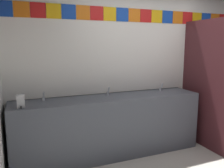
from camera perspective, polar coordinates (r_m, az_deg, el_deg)
The scene contains 7 objects.
wall_back at distance 3.94m, azimuth 9.07°, elevation 4.68°, with size 4.53×0.09×2.61m.
vanity_counter at distance 3.49m, azimuth -0.44°, elevation -10.21°, with size 2.78×0.55×0.90m.
faucet_left at distance 3.23m, azimuth -16.59°, elevation -3.19°, with size 0.04×0.10×0.14m.
faucet_center at distance 3.44m, azimuth -1.00°, elevation -2.03°, with size 0.04×0.10×0.14m.
faucet_right at distance 3.86m, azimuth 12.00°, elevation -0.95°, with size 0.04×0.10×0.14m.
soap_dispenser at distance 2.98m, azimuth -21.69°, elevation -4.05°, with size 0.09×0.09×0.16m.
toilet at distance 4.60m, azimuth 25.40°, elevation -8.26°, with size 0.39×0.49×0.74m.
Camera 1 is at (-2.01, -1.78, 1.65)m, focal length 36.91 mm.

